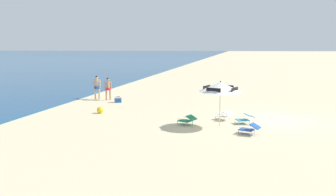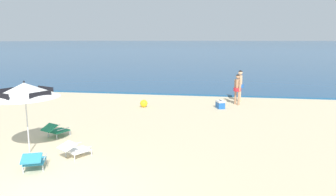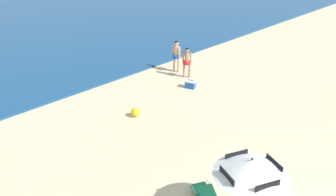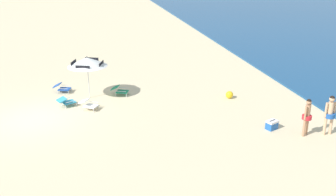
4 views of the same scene
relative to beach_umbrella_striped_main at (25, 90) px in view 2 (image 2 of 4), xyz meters
name	(u,v)px [view 2 (image 2 of 4)]	position (x,y,z in m)	size (l,w,h in m)	color
ocean_water	(217,42)	(2.15, 410.78, -1.90)	(800.00, 800.00, 0.10)	navy
beach_umbrella_striped_main	(25,90)	(0.00, 0.00, 0.00)	(2.55, 2.54, 2.24)	silver
lounge_chair_under_umbrella	(75,149)	(1.59, -0.18, -1.68)	(0.92, 1.01, 0.50)	white
lounge_chair_beside_umbrella	(34,160)	(0.91, -1.21, -1.68)	(0.81, 0.99, 0.50)	teal
lounge_chair_spare_folded	(56,130)	(0.02, 1.59, -1.68)	(0.85, 1.02, 0.52)	#1E7F56
person_standing_near_shore	(240,84)	(6.91, 9.44, -0.93)	(0.43, 0.52, 1.76)	#D8A87F
person_standing_beside	(237,87)	(6.73, 8.49, -1.00)	(0.40, 0.42, 1.64)	tan
cooler_box	(220,104)	(5.84, 7.41, -1.75)	(0.51, 0.59, 0.43)	#1E56A8
beach_ball	(144,103)	(1.94, 7.06, -1.76)	(0.39, 0.39, 0.39)	yellow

